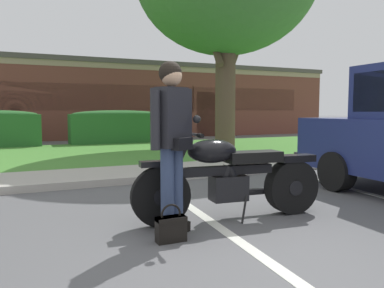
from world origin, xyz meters
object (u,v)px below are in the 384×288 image
(motorcycle, at_px, (236,176))
(handbag, at_px, (171,227))
(rider_person, at_px, (172,134))
(hedge_center_left, at_px, (118,126))
(brick_building, at_px, (90,101))

(motorcycle, xyz_separation_m, handbag, (-0.96, -0.42, -0.34))
(rider_person, relative_size, hedge_center_left, 0.50)
(motorcycle, xyz_separation_m, brick_building, (1.37, 17.30, 1.23))
(motorcycle, xyz_separation_m, rider_person, (-0.84, -0.14, 0.50))
(brick_building, bearing_deg, motorcycle, -94.52)
(motorcycle, distance_m, rider_person, 0.98)
(motorcycle, bearing_deg, hedge_center_left, 83.66)
(handbag, height_order, brick_building, brick_building)
(handbag, distance_m, hedge_center_left, 10.83)
(hedge_center_left, bearing_deg, motorcycle, -96.34)
(handbag, bearing_deg, hedge_center_left, 78.86)
(motorcycle, height_order, handbag, motorcycle)
(hedge_center_left, bearing_deg, brick_building, 88.09)
(motorcycle, bearing_deg, rider_person, -170.48)
(brick_building, bearing_deg, rider_person, -97.20)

